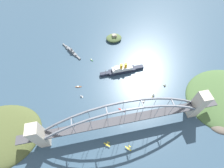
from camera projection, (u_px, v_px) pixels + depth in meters
name	position (u px, v px, depth m)	size (l,w,h in m)	color
ground_plane	(122.00, 126.00, 256.14)	(1400.00, 1400.00, 0.00)	#334C60
harbor_arch_bridge	(123.00, 119.00, 230.48)	(300.80, 16.17, 74.37)	beige
ocean_liner	(122.00, 70.00, 315.06)	(89.34, 14.55, 22.33)	#1E2333
naval_cruiser	(71.00, 51.00, 350.17)	(37.06, 57.28, 17.19)	slate
fort_island_mid_harbor	(114.00, 38.00, 371.52)	(36.26, 30.73, 15.42)	#4C6038
seaplane_taxiing_near_bridge	(107.00, 144.00, 238.16)	(9.05, 8.86, 4.90)	#B7B7B2
seaplane_second_in_formation	(128.00, 148.00, 235.04)	(9.08, 9.18, 4.81)	#B7B7B2
small_boat_0	(81.00, 96.00, 284.97)	(5.95, 6.17, 6.65)	silver
small_boat_1	(144.00, 102.00, 280.89)	(7.27, 8.12, 2.25)	black
small_boat_2	(165.00, 85.00, 298.21)	(5.16, 5.72, 6.76)	gold
small_boat_3	(154.00, 95.00, 285.03)	(7.55, 5.96, 8.69)	gold
small_boat_4	(78.00, 87.00, 298.89)	(11.84, 3.78, 2.14)	brown
small_boat_5	(91.00, 60.00, 337.79)	(5.83, 8.53, 2.37)	#2D6B3D
small_boat_6	(122.00, 110.00, 271.57)	(10.42, 9.38, 1.98)	#B2231E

